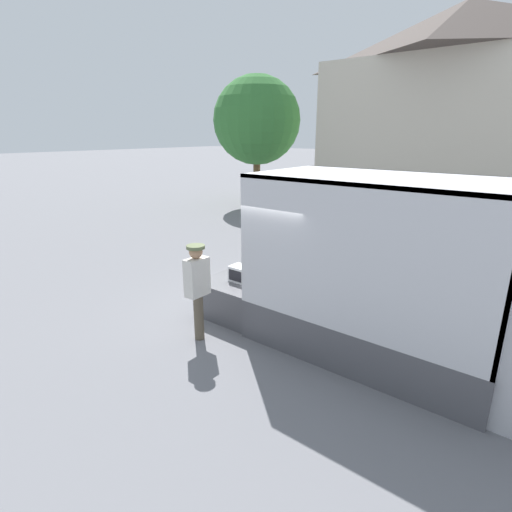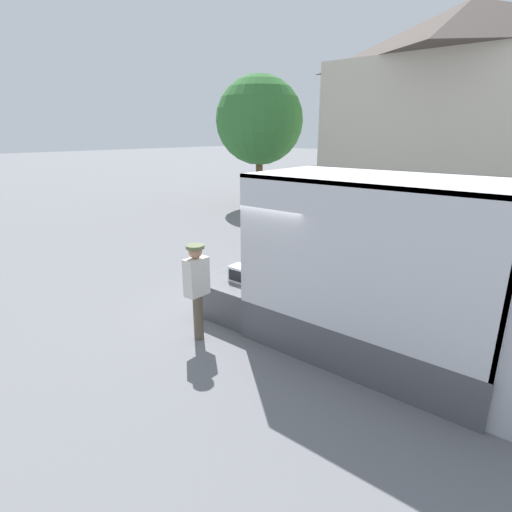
% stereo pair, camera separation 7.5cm
% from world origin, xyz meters
% --- Properties ---
extents(ground_plane, '(160.00, 160.00, 0.00)m').
position_xyz_m(ground_plane, '(0.00, 0.00, 0.00)').
color(ground_plane, slate).
extents(box_truck, '(6.40, 2.22, 3.03)m').
position_xyz_m(box_truck, '(3.73, 0.00, 0.90)').
color(box_truck, '#B2B2B7').
rests_on(box_truck, ground).
extents(tailgate_deck, '(1.39, 2.11, 0.74)m').
position_xyz_m(tailgate_deck, '(-0.69, 0.00, 0.37)').
color(tailgate_deck, '#4C4C51').
rests_on(tailgate_deck, ground).
extents(microwave, '(0.51, 0.34, 0.33)m').
position_xyz_m(microwave, '(-0.61, -0.38, 0.91)').
color(microwave, white).
rests_on(microwave, tailgate_deck).
extents(portable_generator, '(0.69, 0.48, 0.60)m').
position_xyz_m(portable_generator, '(-0.54, 0.36, 0.97)').
color(portable_generator, black).
rests_on(portable_generator, tailgate_deck).
extents(worker_person, '(0.32, 0.44, 1.81)m').
position_xyz_m(worker_person, '(-0.57, -1.66, 1.12)').
color(worker_person, brown).
rests_on(worker_person, ground).
extents(house_backdrop, '(10.50, 7.17, 8.96)m').
position_xyz_m(house_backdrop, '(-0.37, 13.83, 4.56)').
color(house_backdrop, beige).
rests_on(house_backdrop, ground).
extents(street_tree, '(4.37, 4.37, 6.46)m').
position_xyz_m(street_tree, '(-8.76, 10.33, 4.26)').
color(street_tree, brown).
rests_on(street_tree, ground).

